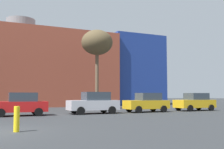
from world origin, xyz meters
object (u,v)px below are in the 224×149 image
Objects in this scene: parked_car_2 at (20,104)px; parked_car_4 at (147,103)px; bare_tree_2 at (97,43)px; bollard_yellow_0 at (17,119)px; parked_car_5 at (195,102)px; parked_car_3 at (94,103)px.

parked_car_4 is (11.03, -0.00, 0.00)m from parked_car_2.
bollard_yellow_0 is (-9.50, -15.47, -6.71)m from bare_tree_2.
parked_car_2 is 0.99× the size of parked_car_5.
parked_car_3 is 11.52m from bollard_yellow_0.
parked_car_4 is at bearing 180.00° from parked_car_2.
parked_car_3 is 1.03× the size of parked_car_5.
parked_car_2 is 12.32m from bare_tree_2.
parked_car_2 is 1.00× the size of parked_car_4.
bare_tree_2 is at bearing -37.46° from parked_car_5.
parked_car_5 is at bearing -37.46° from bare_tree_2.
parked_car_3 is at bearing 53.44° from bollard_yellow_0.
bare_tree_2 is (-2.52, 6.22, 6.38)m from parked_car_4.
parked_car_4 is (5.17, 0.00, -0.03)m from parked_car_3.
parked_car_3 reaches higher than parked_car_5.
bollard_yellow_0 is at bearing 37.57° from parked_car_4.
parked_car_3 reaches higher than parked_car_2.
bare_tree_2 is 19.35m from bollard_yellow_0.
parked_car_5 reaches higher than parked_car_4.
parked_car_2 is at bearing 0.00° from parked_car_5.
parked_car_5 is at bearing 27.70° from bollard_yellow_0.
parked_car_3 is at bearing 0.00° from parked_car_4.
parked_car_2 is 11.03m from parked_car_4.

